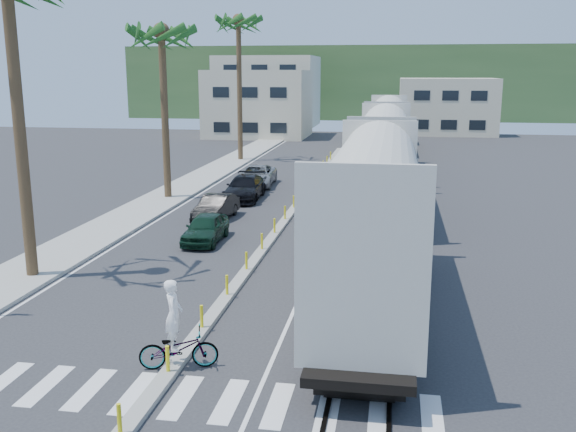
# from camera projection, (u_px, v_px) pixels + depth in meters

# --- Properties ---
(ground) EXTENTS (140.00, 140.00, 0.00)m
(ground) POSITION_uv_depth(u_px,v_px,m) (181.00, 360.00, 17.71)
(ground) COLOR #28282B
(ground) RESTS_ON ground
(sidewalk) EXTENTS (3.00, 90.00, 0.15)m
(sidewalk) POSITION_uv_depth(u_px,v_px,m) (181.00, 189.00, 43.12)
(sidewalk) COLOR gray
(sidewalk) RESTS_ON ground
(rails) EXTENTS (1.56, 100.00, 0.06)m
(rails) POSITION_uv_depth(u_px,v_px,m) (384.00, 188.00, 43.84)
(rails) COLOR black
(rails) RESTS_ON ground
(median) EXTENTS (0.45, 60.00, 0.85)m
(median) POSITION_uv_depth(u_px,v_px,m) (294.00, 209.00, 36.90)
(median) COLOR gray
(median) RESTS_ON ground
(crosswalk) EXTENTS (14.00, 2.20, 0.01)m
(crosswalk) POSITION_uv_depth(u_px,v_px,m) (154.00, 395.00, 15.79)
(crosswalk) COLOR silver
(crosswalk) RESTS_ON ground
(lane_markings) EXTENTS (9.42, 90.00, 0.01)m
(lane_markings) POSITION_uv_depth(u_px,v_px,m) (273.00, 193.00, 42.11)
(lane_markings) COLOR silver
(lane_markings) RESTS_ON ground
(freight_train) EXTENTS (3.00, 60.94, 5.85)m
(freight_train) POSITION_uv_depth(u_px,v_px,m) (385.00, 151.00, 40.51)
(freight_train) COLOR beige
(freight_train) RESTS_ON ground
(palm_trees) EXTENTS (3.50, 37.20, 13.75)m
(palm_trees) POSITION_uv_depth(u_px,v_px,m) (168.00, 20.00, 38.49)
(palm_trees) COLOR brown
(palm_trees) RESTS_ON ground
(buildings) EXTENTS (38.00, 27.00, 10.00)m
(buildings) POSITION_uv_depth(u_px,v_px,m) (307.00, 98.00, 86.74)
(buildings) COLOR beige
(buildings) RESTS_ON ground
(hillside) EXTENTS (80.00, 20.00, 12.00)m
(hillside) POSITION_uv_depth(u_px,v_px,m) (365.00, 82.00, 112.62)
(hillside) COLOR #385628
(hillside) RESTS_ON ground
(car_lead) EXTENTS (1.65, 3.94, 1.33)m
(car_lead) POSITION_uv_depth(u_px,v_px,m) (206.00, 228.00, 29.86)
(car_lead) COLOR black
(car_lead) RESTS_ON ground
(car_second) EXTENTS (2.08, 4.26, 1.33)m
(car_second) POSITION_uv_depth(u_px,v_px,m) (216.00, 207.00, 34.43)
(car_second) COLOR black
(car_second) RESTS_ON ground
(car_third) EXTENTS (2.42, 5.25, 1.48)m
(car_third) POSITION_uv_depth(u_px,v_px,m) (245.00, 188.00, 39.82)
(car_third) COLOR black
(car_third) RESTS_ON ground
(car_rear) EXTENTS (2.94, 5.39, 1.42)m
(car_rear) POSITION_uv_depth(u_px,v_px,m) (257.00, 176.00, 44.63)
(car_rear) COLOR #949698
(car_rear) RESTS_ON ground
(cyclist) EXTENTS (1.88, 2.51, 2.48)m
(cyclist) POSITION_uv_depth(u_px,v_px,m) (177.00, 341.00, 17.07)
(cyclist) COLOR #9EA0A5
(cyclist) RESTS_ON ground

